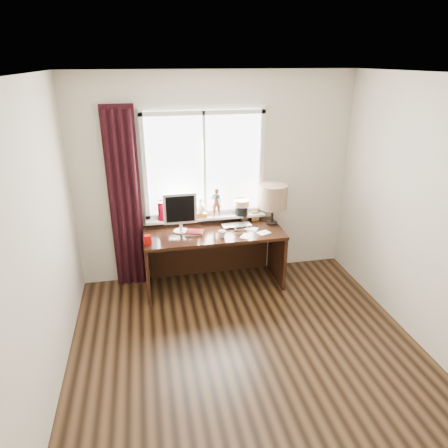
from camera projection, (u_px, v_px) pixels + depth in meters
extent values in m
cube|color=#472D19|center=(256.00, 373.00, 3.71)|extent=(3.50, 4.00, 0.00)
cube|color=white|center=(268.00, 76.00, 2.72)|extent=(3.50, 4.00, 0.00)
cube|color=beige|center=(216.00, 179.00, 5.02)|extent=(3.50, 0.00, 2.60)
cube|color=beige|center=(29.00, 269.00, 2.89)|extent=(0.00, 4.00, 2.60)
imported|color=silver|center=(237.00, 225.00, 5.02)|extent=(0.38, 0.25, 0.03)
imported|color=white|center=(222.00, 234.00, 4.71)|extent=(0.12, 0.12, 0.09)
cylinder|color=#A70503|center=(148.00, 240.00, 4.53)|extent=(0.08, 0.08, 0.11)
cube|color=white|center=(204.00, 165.00, 4.91)|extent=(1.40, 0.02, 1.30)
cube|color=silver|center=(205.00, 213.00, 5.12)|extent=(1.50, 0.05, 0.05)
cube|color=silver|center=(203.00, 113.00, 4.64)|extent=(1.50, 0.05, 0.05)
cube|color=silver|center=(144.00, 168.00, 4.75)|extent=(0.05, 0.05, 1.40)
cube|color=silver|center=(261.00, 162.00, 5.02)|extent=(0.05, 0.05, 1.40)
cube|color=silver|center=(204.00, 165.00, 4.88)|extent=(0.03, 0.05, 1.30)
cube|color=silver|center=(206.00, 217.00, 5.09)|extent=(1.52, 0.18, 0.03)
cylinder|color=#51000B|center=(163.00, 211.00, 4.93)|extent=(0.13, 0.13, 0.24)
cube|color=gold|center=(200.00, 215.00, 5.05)|extent=(0.15, 0.12, 0.06)
sphere|color=beige|center=(200.00, 208.00, 5.01)|extent=(0.13, 0.13, 0.13)
sphere|color=beige|center=(200.00, 200.00, 4.97)|extent=(0.07, 0.07, 0.07)
imported|color=brown|center=(217.00, 202.00, 5.02)|extent=(0.14, 0.10, 0.38)
cylinder|color=#1E4C51|center=(217.00, 196.00, 4.98)|extent=(0.09, 0.09, 0.05)
cylinder|color=black|center=(241.00, 210.00, 5.11)|extent=(0.16, 0.16, 0.12)
cylinder|color=#8C6B4C|center=(242.00, 203.00, 5.08)|extent=(0.20, 0.20, 0.08)
cube|color=black|center=(125.00, 200.00, 4.81)|extent=(0.38, 0.05, 2.25)
cylinder|color=black|center=(113.00, 204.00, 4.76)|extent=(0.06, 0.06, 2.20)
cylinder|color=black|center=(121.00, 204.00, 4.78)|extent=(0.06, 0.06, 2.20)
cylinder|color=black|center=(129.00, 203.00, 4.80)|extent=(0.06, 0.06, 2.20)
cylinder|color=black|center=(136.00, 203.00, 4.81)|extent=(0.06, 0.06, 2.20)
cube|color=black|center=(214.00, 233.00, 4.89)|extent=(1.70, 0.70, 0.04)
cube|color=black|center=(147.00, 266.00, 4.88)|extent=(0.04, 0.64, 0.71)
cube|color=black|center=(277.00, 254.00, 5.19)|extent=(0.04, 0.64, 0.71)
cube|color=black|center=(210.00, 249.00, 5.34)|extent=(1.60, 0.03, 0.71)
cylinder|color=beige|center=(181.00, 231.00, 4.88)|extent=(0.18, 0.18, 0.01)
cylinder|color=beige|center=(181.00, 227.00, 4.86)|extent=(0.04, 0.04, 0.10)
cube|color=beige|center=(180.00, 209.00, 4.77)|extent=(0.40, 0.04, 0.38)
cube|color=black|center=(180.00, 209.00, 4.74)|extent=(0.34, 0.01, 0.32)
cube|color=beige|center=(194.00, 233.00, 4.82)|extent=(0.24, 0.19, 0.02)
cube|color=maroon|center=(195.00, 232.00, 4.81)|extent=(0.24, 0.21, 0.01)
cylinder|color=black|center=(244.00, 218.00, 5.15)|extent=(0.09, 0.09, 0.12)
cylinder|color=black|center=(243.00, 214.00, 5.13)|extent=(0.01, 0.01, 0.22)
cylinder|color=black|center=(245.00, 215.00, 5.13)|extent=(0.01, 0.01, 0.19)
cylinder|color=black|center=(244.00, 212.00, 5.13)|extent=(0.01, 0.01, 0.25)
cylinder|color=black|center=(245.00, 215.00, 5.15)|extent=(0.01, 0.01, 0.17)
cube|color=gold|center=(255.00, 216.00, 5.18)|extent=(0.10, 0.02, 0.13)
cube|color=#996633|center=(256.00, 216.00, 5.17)|extent=(0.08, 0.01, 0.10)
cylinder|color=black|center=(272.00, 223.00, 5.10)|extent=(0.14, 0.14, 0.03)
cylinder|color=black|center=(272.00, 214.00, 5.05)|extent=(0.03, 0.03, 0.22)
cylinder|color=tan|center=(273.00, 197.00, 4.96)|extent=(0.35, 0.35, 0.30)
cube|color=white|center=(264.00, 233.00, 4.85)|extent=(0.18, 0.16, 0.00)
cube|color=white|center=(251.00, 229.00, 4.96)|extent=(0.19, 0.17, 0.00)
cube|color=white|center=(246.00, 236.00, 4.75)|extent=(0.18, 0.19, 0.00)
torus|color=black|center=(238.00, 233.00, 4.83)|extent=(0.15, 0.15, 0.01)
torus|color=black|center=(246.00, 227.00, 5.01)|extent=(0.12, 0.12, 0.01)
torus|color=black|center=(234.00, 227.00, 4.99)|extent=(0.14, 0.14, 0.01)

